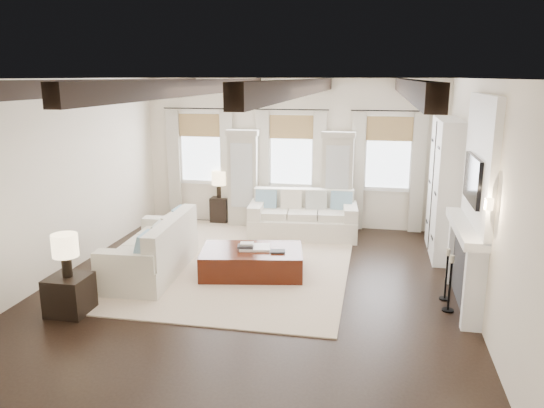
% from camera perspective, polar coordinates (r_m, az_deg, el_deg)
% --- Properties ---
extents(ground, '(7.50, 7.50, 0.00)m').
position_cam_1_polar(ground, '(8.42, -2.07, -9.00)').
color(ground, black).
rests_on(ground, ground).
extents(room_shell, '(6.54, 7.54, 3.22)m').
position_cam_1_polar(room_shell, '(8.63, 4.06, 4.59)').
color(room_shell, white).
rests_on(room_shell, ground).
extents(area_rug, '(3.63, 5.05, 0.02)m').
position_cam_1_polar(area_rug, '(9.49, -2.88, -6.30)').
color(area_rug, beige).
rests_on(area_rug, ground).
extents(sofa_back, '(2.27, 1.19, 0.94)m').
position_cam_1_polar(sofa_back, '(10.97, 3.36, -1.54)').
color(sofa_back, silver).
rests_on(sofa_back, ground).
extents(sofa_left, '(1.14, 2.29, 0.96)m').
position_cam_1_polar(sofa_left, '(9.08, -12.54, -5.03)').
color(sofa_left, silver).
rests_on(sofa_left, ground).
extents(ottoman, '(1.82, 1.31, 0.44)m').
position_cam_1_polar(ottoman, '(8.89, -2.17, -6.25)').
color(ottoman, black).
rests_on(ottoman, ground).
extents(tray, '(0.56, 0.46, 0.04)m').
position_cam_1_polar(tray, '(8.85, -1.85, -4.70)').
color(tray, white).
rests_on(tray, ottoman).
extents(book_lower, '(0.29, 0.24, 0.04)m').
position_cam_1_polar(book_lower, '(8.79, -2.87, -4.58)').
color(book_lower, '#262628').
rests_on(book_lower, tray).
extents(book_upper, '(0.25, 0.21, 0.03)m').
position_cam_1_polar(book_upper, '(8.81, -2.72, -4.29)').
color(book_upper, beige).
rests_on(book_upper, book_lower).
extents(book_loose, '(0.27, 0.22, 0.03)m').
position_cam_1_polar(book_loose, '(8.67, 0.63, -5.13)').
color(book_loose, '#262628').
rests_on(book_loose, ottoman).
extents(side_table_front, '(0.54, 0.54, 0.54)m').
position_cam_1_polar(side_table_front, '(8.00, -20.94, -9.10)').
color(side_table_front, black).
rests_on(side_table_front, ground).
extents(lamp_front, '(0.35, 0.35, 0.61)m').
position_cam_1_polar(lamp_front, '(7.77, -21.37, -4.42)').
color(lamp_front, black).
rests_on(lamp_front, side_table_front).
extents(side_table_back, '(0.38, 0.38, 0.58)m').
position_cam_1_polar(side_table_back, '(12.08, -5.60, -0.60)').
color(side_table_back, black).
rests_on(side_table_back, ground).
extents(lamp_back, '(0.35, 0.35, 0.60)m').
position_cam_1_polar(lamp_back, '(11.93, -5.68, 2.63)').
color(lamp_back, black).
rests_on(lamp_back, side_table_back).
extents(candlestick_near, '(0.17, 0.17, 0.83)m').
position_cam_1_polar(candlestick_near, '(7.91, 18.56, -8.58)').
color(candlestick_near, black).
rests_on(candlestick_near, ground).
extents(candlestick_far, '(0.16, 0.16, 0.79)m').
position_cam_1_polar(candlestick_far, '(8.29, 18.22, -7.64)').
color(candlestick_far, black).
rests_on(candlestick_far, ground).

